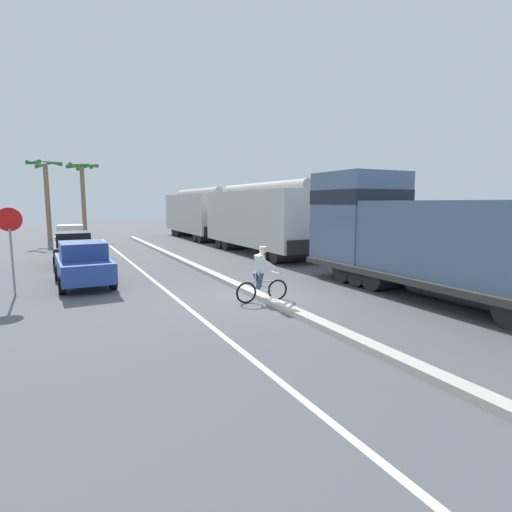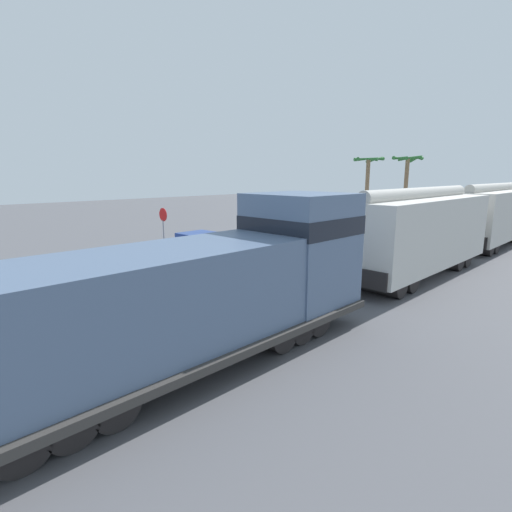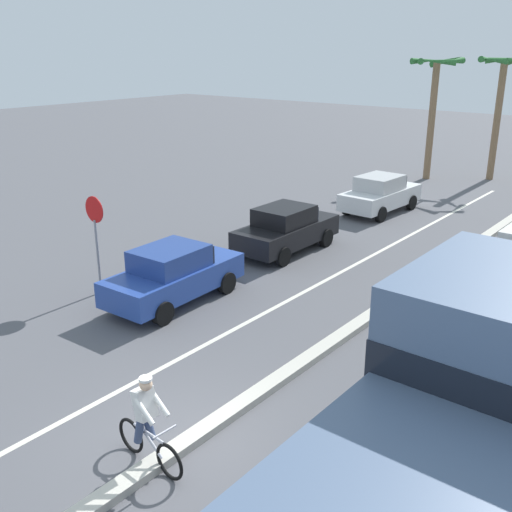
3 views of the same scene
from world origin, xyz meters
name	(u,v)px [view 1 (image 1 of 3)]	position (x,y,z in m)	size (l,w,h in m)	color
ground_plane	(257,297)	(0.00, 0.00, 0.00)	(120.00, 120.00, 0.00)	#56565B
median_curb	(198,268)	(0.00, 6.00, 0.08)	(0.36, 36.00, 0.16)	beige
lane_stripe	(145,273)	(-2.40, 6.00, 0.00)	(0.14, 36.00, 0.01)	silver
locomotive	(434,242)	(5.08, -2.51, 1.80)	(3.10, 11.61, 4.20)	slate
hopper_car_lead	(260,219)	(5.08, 9.65, 2.08)	(2.90, 10.60, 4.18)	beige
hopper_car_middle	(198,214)	(5.08, 21.25, 2.08)	(2.90, 10.60, 4.18)	beige
parked_car_blue	(83,263)	(-4.88, 4.52, 0.82)	(1.97, 4.27, 1.62)	#28479E
parked_car_black	(74,248)	(-5.01, 10.02, 0.82)	(1.84, 4.20, 1.62)	black
parked_car_white	(71,237)	(-4.92, 16.77, 0.82)	(1.99, 4.28, 1.62)	silver
cyclist	(262,276)	(-0.15, -0.64, 0.82)	(1.71, 0.48, 1.71)	black
stop_sign	(10,234)	(-7.02, 3.62, 2.02)	(0.76, 0.08, 2.88)	gray
palm_tree_near	(46,181)	(-6.26, 24.65, 4.68)	(2.62, 2.61, 6.46)	#846647
palm_tree_far	(83,181)	(-3.46, 26.66, 4.86)	(2.62, 2.76, 6.52)	#846647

